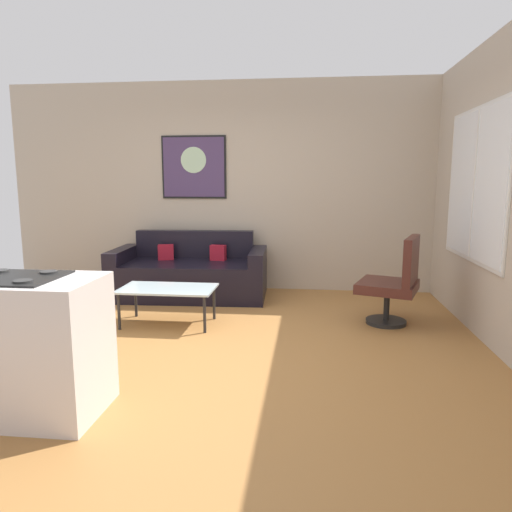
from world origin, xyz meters
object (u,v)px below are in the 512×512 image
object	(u,v)px
couch	(190,274)
coffee_table	(168,291)
armchair	(395,282)
wall_painting	(194,167)

from	to	relation	value
couch	coffee_table	bearing A→B (deg)	-86.71
armchair	coffee_table	bearing A→B (deg)	-173.84
coffee_table	armchair	world-z (taller)	armchair
couch	wall_painting	world-z (taller)	wall_painting
coffee_table	armchair	distance (m)	2.36
coffee_table	couch	bearing A→B (deg)	93.29
coffee_table	armchair	size ratio (longest dim) A/B	1.05
armchair	couch	bearing A→B (deg)	158.53
coffee_table	armchair	xyz separation A→B (m)	(2.34, 0.25, 0.10)
armchair	wall_painting	bearing A→B (deg)	149.02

